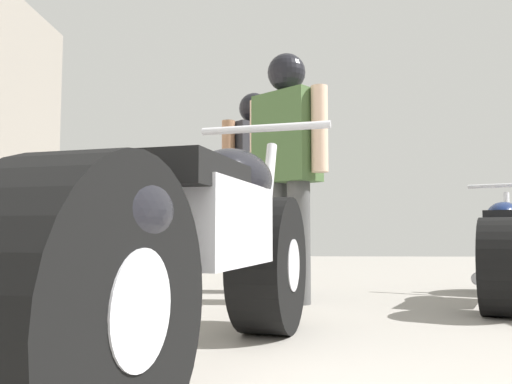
% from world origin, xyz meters
% --- Properties ---
extents(ground_plane, '(14.97, 14.97, 0.00)m').
position_xyz_m(ground_plane, '(0.00, 3.08, 0.00)').
color(ground_plane, gray).
extents(motorcycle_maroon_cruiser, '(0.82, 2.09, 0.98)m').
position_xyz_m(motorcycle_maroon_cruiser, '(-0.54, 1.84, 0.40)').
color(motorcycle_maroon_cruiser, black).
rests_on(motorcycle_maroon_cruiser, ground_plane).
extents(motorcycle_black_naked, '(0.99, 1.73, 0.86)m').
position_xyz_m(motorcycle_black_naked, '(1.20, 3.66, 0.36)').
color(motorcycle_black_naked, black).
rests_on(motorcycle_black_naked, ground_plane).
extents(mechanic_in_blue, '(0.58, 0.53, 1.73)m').
position_xyz_m(mechanic_in_blue, '(-0.25, 3.66, 1.04)').
color(mechanic_in_blue, '#4C4C4C').
rests_on(mechanic_in_blue, ground_plane).
extents(mechanic_with_helmet, '(0.54, 0.50, 1.62)m').
position_xyz_m(mechanic_with_helmet, '(-0.51, 4.28, 0.97)').
color(mechanic_with_helmet, '#2D3851').
rests_on(mechanic_with_helmet, ground_plane).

